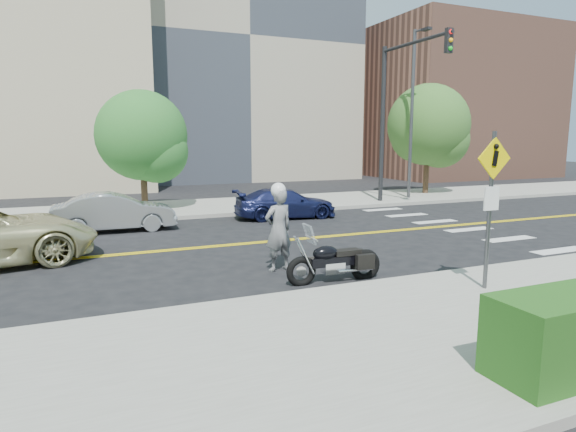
% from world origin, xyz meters
% --- Properties ---
extents(ground_plane, '(120.00, 120.00, 0.00)m').
position_xyz_m(ground_plane, '(0.00, 0.00, 0.00)').
color(ground_plane, black).
rests_on(ground_plane, ground).
extents(sidewalk_near, '(60.00, 5.00, 0.15)m').
position_xyz_m(sidewalk_near, '(0.00, -7.50, 0.07)').
color(sidewalk_near, '#9E9B91').
rests_on(sidewalk_near, ground_plane).
extents(sidewalk_far, '(60.00, 5.00, 0.15)m').
position_xyz_m(sidewalk_far, '(0.00, 7.50, 0.07)').
color(sidewalk_far, '#9E9B91').
rests_on(sidewalk_far, ground_plane).
extents(building_mid, '(18.00, 14.00, 20.00)m').
position_xyz_m(building_mid, '(8.00, 26.00, 10.00)').
color(building_mid, '#A39984').
rests_on(building_mid, ground_plane).
extents(building_right, '(14.00, 12.00, 12.00)m').
position_xyz_m(building_right, '(26.00, 20.00, 6.00)').
color(building_right, '#8C5947').
rests_on(building_right, ground_plane).
extents(lamp_post, '(0.16, 0.16, 8.00)m').
position_xyz_m(lamp_post, '(12.00, 6.50, 4.15)').
color(lamp_post, '#4C4C51').
rests_on(lamp_post, sidewalk_far).
extents(traffic_light, '(0.28, 4.50, 7.00)m').
position_xyz_m(traffic_light, '(10.00, 5.08, 4.67)').
color(traffic_light, black).
rests_on(traffic_light, sidewalk_far).
extents(pedestrian_sign, '(0.78, 0.08, 3.00)m').
position_xyz_m(pedestrian_sign, '(4.20, -6.31, 1.96)').
color(pedestrian_sign, '#4C4C51').
rests_on(pedestrian_sign, sidewalk_near).
extents(motorcyclist, '(0.77, 0.58, 2.04)m').
position_xyz_m(motorcyclist, '(1.19, -3.07, 1.02)').
color(motorcyclist, '#AEAFB3').
rests_on(motorcyclist, ground).
extents(motorcycle, '(2.12, 0.73, 1.27)m').
position_xyz_m(motorcycle, '(1.97, -4.35, 0.64)').
color(motorcycle, black).
rests_on(motorcycle, ground).
extents(parked_car_silver, '(3.86, 1.38, 1.27)m').
position_xyz_m(parked_car_silver, '(-1.97, 3.56, 0.63)').
color(parked_car_silver, '#989B9F').
rests_on(parked_car_silver, ground).
extents(parked_car_blue, '(4.07, 1.95, 1.14)m').
position_xyz_m(parked_car_blue, '(4.25, 3.87, 0.57)').
color(parked_car_blue, '#1A204F').
rests_on(parked_car_blue, ground).
extents(tree_far_a, '(3.66, 3.66, 5.00)m').
position_xyz_m(tree_far_a, '(-0.58, 7.50, 3.16)').
color(tree_far_a, '#382619').
rests_on(tree_far_a, ground).
extents(tree_far_b, '(4.29, 4.29, 5.93)m').
position_xyz_m(tree_far_b, '(14.15, 7.90, 3.78)').
color(tree_far_b, '#382619').
rests_on(tree_far_b, ground).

